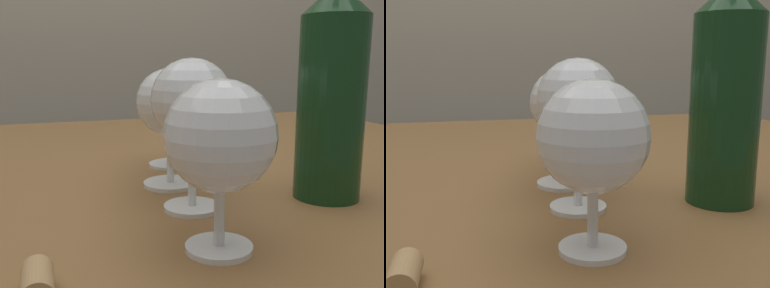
# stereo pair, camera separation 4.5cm
# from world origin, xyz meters

# --- Properties ---
(dining_table) EXTENTS (1.42, 0.95, 0.71)m
(dining_table) POSITION_xyz_m (0.00, 0.00, 0.63)
(dining_table) COLOR brown
(dining_table) RESTS_ON ground_plane
(wine_glass_amber) EXTENTS (0.09, 0.09, 0.14)m
(wine_glass_amber) POSITION_xyz_m (0.06, -0.35, 0.80)
(wine_glass_amber) COLOR white
(wine_glass_amber) RESTS_ON dining_table
(wine_glass_port) EXTENTS (0.08, 0.08, 0.16)m
(wine_glass_port) POSITION_xyz_m (0.07, -0.25, 0.82)
(wine_glass_port) COLOR white
(wine_glass_port) RESTS_ON dining_table
(wine_glass_white) EXTENTS (0.08, 0.08, 0.15)m
(wine_glass_white) POSITION_xyz_m (0.07, -0.16, 0.81)
(wine_glass_white) COLOR white
(wine_glass_white) RESTS_ON dining_table
(wine_glass_chardonnay) EXTENTS (0.08, 0.08, 0.14)m
(wine_glass_chardonnay) POSITION_xyz_m (0.10, -0.06, 0.81)
(wine_glass_chardonnay) COLOR white
(wine_glass_chardonnay) RESTS_ON dining_table
(wine_bottle) EXTENTS (0.07, 0.07, 0.32)m
(wine_bottle) POSITION_xyz_m (0.23, -0.26, 0.83)
(wine_bottle) COLOR #143819
(wine_bottle) RESTS_ON dining_table
(cork) EXTENTS (0.02, 0.04, 0.02)m
(cork) POSITION_xyz_m (-0.09, -0.38, 0.72)
(cork) COLOR tan
(cork) RESTS_ON dining_table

